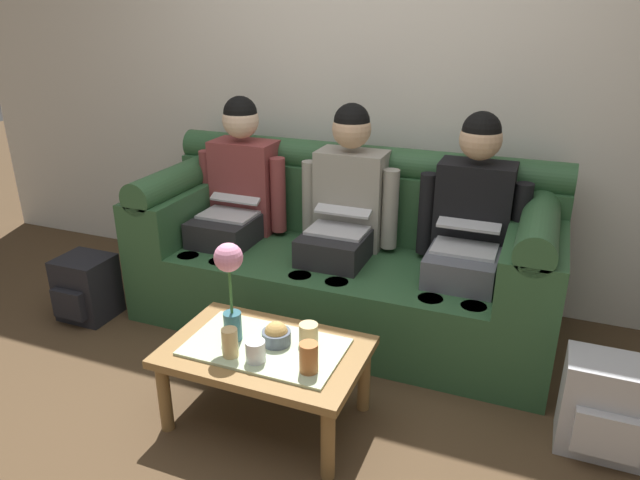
# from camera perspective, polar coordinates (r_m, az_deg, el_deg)

# --- Properties ---
(ground_plane) EXTENTS (14.00, 14.00, 0.00)m
(ground_plane) POSITION_cam_1_polar(r_m,az_deg,el_deg) (2.58, -7.11, -19.34)
(ground_plane) COLOR #4C3823
(back_wall_patterned) EXTENTS (6.00, 0.12, 2.90)m
(back_wall_patterned) POSITION_cam_1_polar(r_m,az_deg,el_deg) (3.52, 5.70, 17.93)
(back_wall_patterned) COLOR silver
(back_wall_patterned) RESTS_ON ground_plane
(couch) EXTENTS (2.28, 0.88, 0.96)m
(couch) POSITION_cam_1_polar(r_m,az_deg,el_deg) (3.29, 2.35, -1.79)
(couch) COLOR #2D5633
(couch) RESTS_ON ground_plane
(person_left) EXTENTS (0.56, 0.67, 1.22)m
(person_left) POSITION_cam_1_polar(r_m,az_deg,el_deg) (3.45, -8.19, 4.28)
(person_left) COLOR #232326
(person_left) RESTS_ON ground_plane
(person_middle) EXTENTS (0.56, 0.67, 1.22)m
(person_middle) POSITION_cam_1_polar(r_m,az_deg,el_deg) (3.18, 2.40, 2.94)
(person_middle) COLOR #232326
(person_middle) RESTS_ON ground_plane
(person_right) EXTENTS (0.56, 0.67, 1.22)m
(person_right) POSITION_cam_1_polar(r_m,az_deg,el_deg) (3.03, 14.42, 1.29)
(person_right) COLOR #595B66
(person_right) RESTS_ON ground_plane
(coffee_table) EXTENTS (0.84, 0.54, 0.37)m
(coffee_table) POSITION_cam_1_polar(r_m,az_deg,el_deg) (2.52, -5.35, -11.38)
(coffee_table) COLOR olive
(coffee_table) RESTS_ON ground_plane
(flower_vase) EXTENTS (0.12, 0.12, 0.44)m
(flower_vase) POSITION_cam_1_polar(r_m,az_deg,el_deg) (2.42, -8.83, -3.79)
(flower_vase) COLOR #336672
(flower_vase) RESTS_ON coffee_table
(snack_bowl) EXTENTS (0.12, 0.12, 0.10)m
(snack_bowl) POSITION_cam_1_polar(r_m,az_deg,el_deg) (2.48, -4.30, -9.25)
(snack_bowl) COLOR #4C5666
(snack_bowl) RESTS_ON coffee_table
(cup_near_left) EXTENTS (0.08, 0.08, 0.09)m
(cup_near_left) POSITION_cam_1_polar(r_m,az_deg,el_deg) (2.47, -1.13, -9.17)
(cup_near_left) COLOR #DBB77A
(cup_near_left) RESTS_ON coffee_table
(cup_near_right) EXTENTS (0.08, 0.08, 0.09)m
(cup_near_right) POSITION_cam_1_polar(r_m,az_deg,el_deg) (2.38, -6.32, -10.75)
(cup_near_right) COLOR silver
(cup_near_right) RESTS_ON coffee_table
(cup_far_center) EXTENTS (0.07, 0.07, 0.12)m
(cup_far_center) POSITION_cam_1_polar(r_m,az_deg,el_deg) (2.41, -8.81, -9.89)
(cup_far_center) COLOR #DBB77A
(cup_far_center) RESTS_ON coffee_table
(cup_far_left) EXTENTS (0.07, 0.07, 0.12)m
(cup_far_left) POSITION_cam_1_polar(r_m,az_deg,el_deg) (2.30, -1.11, -11.42)
(cup_far_left) COLOR #B26633
(cup_far_left) RESTS_ON coffee_table
(backpack_left) EXTENTS (0.29, 0.31, 0.37)m
(backpack_left) POSITION_cam_1_polar(r_m,az_deg,el_deg) (3.62, -21.91, -4.40)
(backpack_left) COLOR black
(backpack_left) RESTS_ON ground_plane
(backpack_right) EXTENTS (0.35, 0.27, 0.41)m
(backpack_right) POSITION_cam_1_polar(r_m,az_deg,el_deg) (2.68, 26.30, -14.54)
(backpack_right) COLOR #B7B7BC
(backpack_right) RESTS_ON ground_plane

